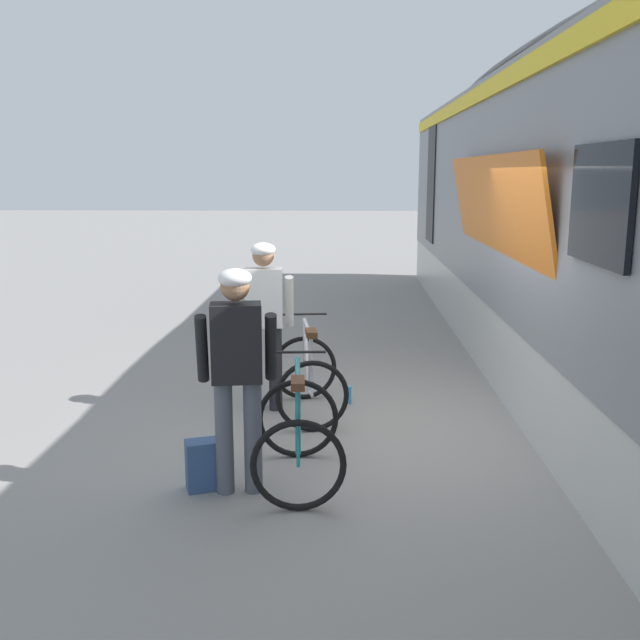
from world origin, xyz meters
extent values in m
plane|color=gray|center=(0.00, 0.00, 0.00)|extent=(80.00, 80.00, 0.00)
cube|color=slate|center=(2.85, 2.00, 2.25)|extent=(3.00, 16.64, 2.70)
cube|color=#B7B7B2|center=(2.85, 2.00, 0.45)|extent=(2.97, 16.64, 0.90)
cube|color=orange|center=(1.33, 1.56, 1.80)|extent=(0.36, 4.57, 1.68)
cube|color=yellow|center=(1.33, 2.00, 3.42)|extent=(0.04, 16.30, 0.20)
cube|color=black|center=(1.32, -1.68, 2.25)|extent=(0.04, 1.10, 0.80)
cube|color=black|center=(1.34, 7.82, 2.25)|extent=(0.03, 1.10, 2.29)
ellipsoid|color=slate|center=(2.85, 2.00, 3.70)|extent=(2.85, 16.30, 0.36)
cylinder|color=#4C515B|center=(-1.29, -1.33, 0.45)|extent=(0.14, 0.14, 0.90)
cylinder|color=#4C515B|center=(-1.07, -1.30, 0.45)|extent=(0.14, 0.14, 0.90)
cube|color=black|center=(-1.18, -1.32, 1.20)|extent=(0.41, 0.29, 0.60)
cylinder|color=black|center=(-1.44, -1.31, 1.15)|extent=(0.12, 0.27, 0.56)
cylinder|color=black|center=(-0.93, -1.24, 1.15)|extent=(0.12, 0.27, 0.56)
sphere|color=#9E7051|center=(-1.18, -1.32, 1.63)|extent=(0.22, 0.22, 0.22)
ellipsoid|color=white|center=(-1.18, -1.32, 1.69)|extent=(0.29, 0.31, 0.14)
cylinder|color=#232328|center=(-1.30, 0.65, 0.45)|extent=(0.14, 0.14, 0.90)
cylinder|color=#232328|center=(-1.08, 0.67, 0.45)|extent=(0.14, 0.14, 0.90)
cube|color=white|center=(-1.19, 0.66, 1.20)|extent=(0.40, 0.27, 0.60)
cylinder|color=white|center=(-1.45, 0.68, 1.15)|extent=(0.11, 0.26, 0.56)
cylinder|color=white|center=(-0.93, 0.72, 1.15)|extent=(0.11, 0.26, 0.56)
sphere|color=#9E7051|center=(-1.19, 0.66, 1.63)|extent=(0.22, 0.22, 0.22)
ellipsoid|color=white|center=(-1.19, 0.66, 1.69)|extent=(0.27, 0.29, 0.14)
torus|color=black|center=(-0.77, -0.61, 0.36)|extent=(0.71, 0.10, 0.71)
torus|color=black|center=(-0.70, -1.63, 0.36)|extent=(0.71, 0.10, 0.71)
cylinder|color=#197A7F|center=(-0.74, -0.97, 0.60)|extent=(0.09, 0.65, 0.63)
cylinder|color=#197A7F|center=(-0.74, -1.09, 0.91)|extent=(0.10, 0.85, 0.04)
cylinder|color=#197A7F|center=(-0.72, -1.39, 0.60)|extent=(0.06, 0.28, 0.62)
cylinder|color=#197A7F|center=(-0.71, -1.45, 0.33)|extent=(0.05, 0.36, 0.08)
cylinder|color=#197A7F|center=(-0.70, -1.57, 0.63)|extent=(0.03, 0.14, 0.56)
cylinder|color=#197A7F|center=(-0.76, -0.64, 0.63)|extent=(0.04, 0.08, 0.55)
cylinder|color=black|center=(-0.76, -0.66, 0.97)|extent=(0.48, 0.06, 0.02)
cube|color=#4C2D19|center=(-0.71, -1.54, 0.96)|extent=(0.12, 0.25, 0.06)
torus|color=black|center=(-0.80, 1.04, 0.36)|extent=(0.71, 0.14, 0.71)
torus|color=black|center=(-0.67, 0.02, 0.36)|extent=(0.71, 0.14, 0.71)
cylinder|color=silver|center=(-0.75, 0.68, 0.60)|extent=(0.13, 0.64, 0.63)
cylinder|color=silver|center=(-0.74, 0.56, 0.91)|extent=(0.15, 0.85, 0.04)
cylinder|color=silver|center=(-0.70, 0.26, 0.60)|extent=(0.07, 0.28, 0.62)
cylinder|color=silver|center=(-0.69, 0.20, 0.33)|extent=(0.07, 0.36, 0.08)
cylinder|color=silver|center=(-0.68, 0.08, 0.63)|extent=(0.04, 0.15, 0.56)
cylinder|color=silver|center=(-0.80, 1.01, 0.63)|extent=(0.04, 0.09, 0.55)
cylinder|color=black|center=(-0.79, 0.99, 0.97)|extent=(0.48, 0.09, 0.02)
cube|color=#4C2D19|center=(-0.68, 0.11, 0.96)|extent=(0.13, 0.25, 0.06)
cube|color=navy|center=(-1.47, -1.28, 0.20)|extent=(0.32, 0.26, 0.40)
cylinder|color=#338CCC|center=(-0.32, 0.89, 0.10)|extent=(0.07, 0.07, 0.19)
camera|label=1|loc=(-0.38, -6.55, 2.46)|focal=40.37mm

